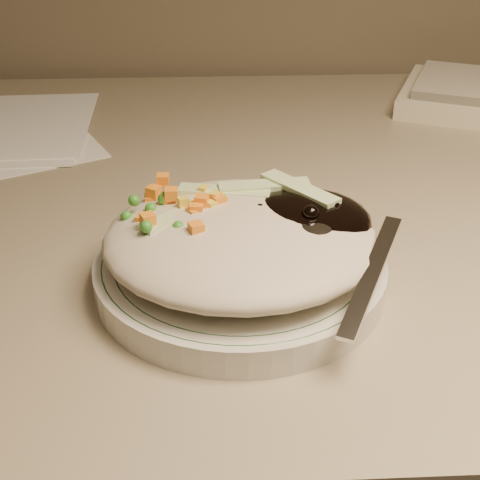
{
  "coord_description": "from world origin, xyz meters",
  "views": [
    {
      "loc": [
        -0.11,
        0.8,
        1.02
      ],
      "look_at": [
        -0.1,
        1.21,
        0.78
      ],
      "focal_mm": 50.0,
      "sensor_mm": 36.0,
      "label": 1
    }
  ],
  "objects": [
    {
      "name": "desk",
      "position": [
        0.0,
        1.38,
        0.54
      ],
      "size": [
        1.4,
        0.7,
        0.74
      ],
      "color": "gray",
      "rests_on": "ground"
    },
    {
      "name": "plate",
      "position": [
        -0.1,
        1.21,
        0.75
      ],
      "size": [
        0.21,
        0.21,
        0.02
      ],
      "primitive_type": "cylinder",
      "color": "beige",
      "rests_on": "desk"
    },
    {
      "name": "plate_rim",
      "position": [
        -0.1,
        1.21,
        0.76
      ],
      "size": [
        0.2,
        0.2,
        0.0
      ],
      "color": "#144723",
      "rests_on": "plate"
    },
    {
      "name": "meal",
      "position": [
        -0.09,
        1.21,
        0.78
      ],
      "size": [
        0.21,
        0.19,
        0.05
      ],
      "color": "#AFA38D",
      "rests_on": "plate"
    }
  ]
}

